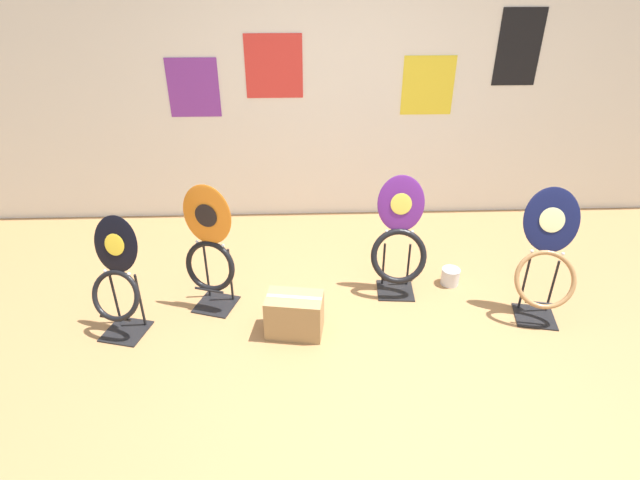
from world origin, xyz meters
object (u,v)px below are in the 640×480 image
toilet_seat_display_purple_note (399,245)px  paint_can (450,276)px  toilet_seat_display_navy_moon (546,261)px  toilet_seat_display_orange_sun (210,250)px  toilet_seat_display_jazz_black (117,282)px  storage_box (295,315)px

toilet_seat_display_purple_note → paint_can: toilet_seat_display_purple_note is taller
toilet_seat_display_navy_moon → paint_can: (-0.52, 0.41, -0.38)m
toilet_seat_display_purple_note → toilet_seat_display_navy_moon: (0.97, -0.34, 0.04)m
toilet_seat_display_orange_sun → paint_can: 1.90m
toilet_seat_display_purple_note → toilet_seat_display_jazz_black: bearing=-168.2°
toilet_seat_display_jazz_black → toilet_seat_display_navy_moon: 2.95m
paint_can → toilet_seat_display_orange_sun: bearing=-173.3°
paint_can → toilet_seat_display_navy_moon: bearing=-38.4°
toilet_seat_display_navy_moon → paint_can: toilet_seat_display_navy_moon is taller
toilet_seat_display_jazz_black → toilet_seat_display_navy_moon: toilet_seat_display_navy_moon is taller
toilet_seat_display_navy_moon → toilet_seat_display_orange_sun: (-2.37, 0.20, 0.03)m
storage_box → toilet_seat_display_orange_sun: bearing=150.8°
toilet_seat_display_purple_note → toilet_seat_display_navy_moon: 1.03m
toilet_seat_display_navy_moon → storage_box: 1.80m
paint_can → toilet_seat_display_purple_note: bearing=-170.9°
paint_can → storage_box: bearing=-156.2°
toilet_seat_display_navy_moon → toilet_seat_display_orange_sun: 2.38m
toilet_seat_display_navy_moon → storage_box: bearing=-175.5°
toilet_seat_display_orange_sun → storage_box: size_ratio=2.34×
toilet_seat_display_navy_moon → storage_box: (-1.77, -0.14, -0.31)m
toilet_seat_display_purple_note → storage_box: bearing=-148.9°
toilet_seat_display_navy_moon → toilet_seat_display_orange_sun: size_ratio=0.96×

